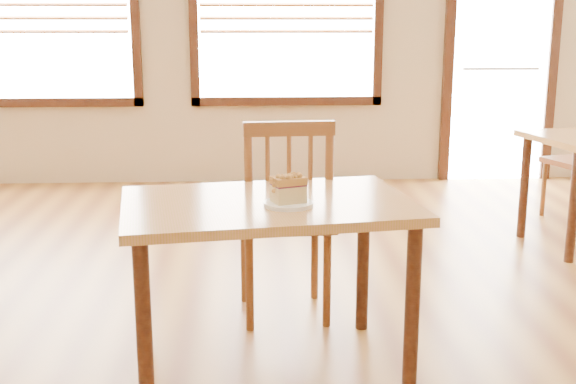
# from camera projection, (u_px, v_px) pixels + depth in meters

# --- Properties ---
(entry_door) EXTENTS (1.08, 0.06, 2.29)m
(entry_door) POSITION_uv_depth(u_px,v_px,m) (501.00, 53.00, 6.71)
(entry_door) COLOR white
(entry_door) RESTS_ON ground
(cafe_table_main) EXTENTS (1.28, 0.95, 0.75)m
(cafe_table_main) POSITION_uv_depth(u_px,v_px,m) (268.00, 224.00, 2.99)
(cafe_table_main) COLOR #B47446
(cafe_table_main) RESTS_ON ground
(cafe_chair_main) EXTENTS (0.50, 0.50, 1.04)m
(cafe_chair_main) POSITION_uv_depth(u_px,v_px,m) (285.00, 218.00, 3.57)
(cafe_chair_main) COLOR brown
(cafe_chair_main) RESTS_ON ground
(plate) EXTENTS (0.20, 0.20, 0.02)m
(plate) POSITION_uv_depth(u_px,v_px,m) (288.00, 204.00, 2.88)
(plate) COLOR white
(plate) RESTS_ON cafe_table_main
(cake_slice) EXTENTS (0.15, 0.13, 0.12)m
(cake_slice) POSITION_uv_depth(u_px,v_px,m) (288.00, 188.00, 2.87)
(cake_slice) COLOR tan
(cake_slice) RESTS_ON plate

